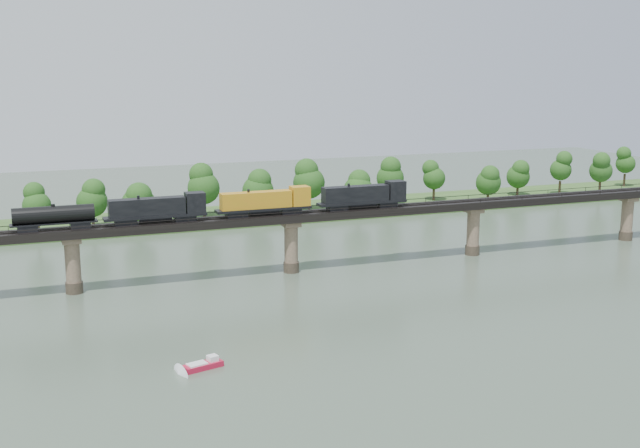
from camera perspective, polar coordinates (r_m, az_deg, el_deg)
name	(u,v)px	position (r m, az deg, el deg)	size (l,w,h in m)	color
ground	(352,318)	(127.33, 2.32, -6.68)	(400.00, 400.00, 0.00)	#39493A
far_bank	(222,217)	(205.63, -6.98, 0.49)	(300.00, 24.00, 1.60)	#2D4F1F
bridge	(291,244)	(152.91, -2.07, -1.46)	(236.00, 30.00, 11.50)	#473A2D
bridge_superstructure	(291,212)	(151.63, -2.08, 0.88)	(220.00, 4.90, 0.75)	black
far_treeline	(193,190)	(198.18, -9.03, 2.38)	(289.06, 17.54, 13.60)	#382619
freight_train	(229,205)	(147.94, -6.46, 1.38)	(73.58, 2.87, 5.06)	black
motorboat	(203,365)	(108.15, -8.29, -9.87)	(5.61, 3.26, 1.48)	#B31431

